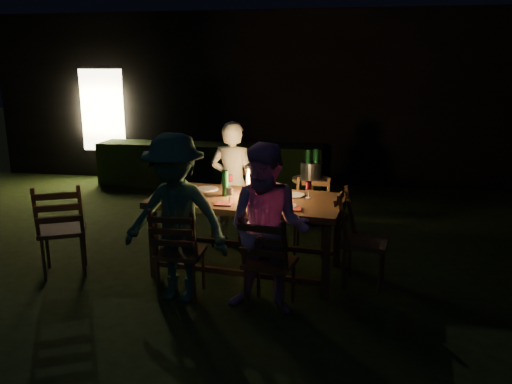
% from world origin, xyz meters
% --- Properties ---
extents(garden_envelope, '(40.00, 40.00, 3.20)m').
position_xyz_m(garden_envelope, '(-0.01, 6.15, 1.58)').
color(garden_envelope, black).
rests_on(garden_envelope, ground).
extents(dining_table, '(2.11, 1.23, 0.84)m').
position_xyz_m(dining_table, '(0.96, -0.13, 0.75)').
color(dining_table, '#53381B').
rests_on(dining_table, ground).
extents(chair_near_left, '(0.44, 0.47, 0.97)m').
position_xyz_m(chair_near_left, '(0.43, -0.84, 0.29)').
color(chair_near_left, '#53381B').
rests_on(chair_near_left, ground).
extents(chair_near_right, '(0.51, 0.54, 0.97)m').
position_xyz_m(chair_near_right, '(1.32, -0.95, 0.29)').
color(chair_near_right, '#53381B').
rests_on(chair_near_right, ground).
extents(chair_far_left, '(0.53, 0.56, 1.00)m').
position_xyz_m(chair_far_left, '(0.61, 0.69, 0.30)').
color(chair_far_left, '#53381B').
rests_on(chair_far_left, ground).
extents(chair_far_right, '(0.43, 0.46, 0.91)m').
position_xyz_m(chair_far_right, '(1.60, 0.57, 0.28)').
color(chair_far_right, '#53381B').
rests_on(chair_far_right, ground).
extents(chair_end, '(0.56, 0.53, 1.02)m').
position_xyz_m(chair_end, '(2.18, -0.27, 0.31)').
color(chair_end, '#53381B').
rests_on(chair_end, ground).
extents(chair_spare, '(0.65, 0.67, 1.06)m').
position_xyz_m(chair_spare, '(-0.98, -0.52, 0.32)').
color(chair_spare, '#53381B').
rests_on(chair_spare, ground).
extents(person_house_side, '(0.61, 0.44, 1.56)m').
position_xyz_m(person_house_side, '(0.61, 0.74, 0.78)').
color(person_house_side, white).
rests_on(person_house_side, ground).
extents(person_opp_right, '(0.82, 0.68, 1.56)m').
position_xyz_m(person_opp_right, '(1.31, -1.00, 0.78)').
color(person_opp_right, '#D693D2').
rests_on(person_opp_right, ground).
extents(person_opp_left, '(1.10, 0.72, 1.61)m').
position_xyz_m(person_opp_left, '(0.42, -0.89, 0.81)').
color(person_opp_left, '#2E5D49').
rests_on(person_opp_left, ground).
extents(lantern, '(0.16, 0.16, 0.35)m').
position_xyz_m(lantern, '(1.02, -0.09, 0.99)').
color(lantern, white).
rests_on(lantern, dining_table).
extents(plate_far_left, '(0.25, 0.25, 0.01)m').
position_xyz_m(plate_far_left, '(0.44, 0.15, 0.84)').
color(plate_far_left, white).
rests_on(plate_far_left, dining_table).
extents(plate_near_left, '(0.25, 0.25, 0.01)m').
position_xyz_m(plate_near_left, '(0.39, -0.28, 0.84)').
color(plate_near_left, white).
rests_on(plate_near_left, dining_table).
extents(plate_far_right, '(0.25, 0.25, 0.01)m').
position_xyz_m(plate_far_right, '(1.44, 0.04, 0.84)').
color(plate_far_right, white).
rests_on(plate_far_right, dining_table).
extents(plate_near_right, '(0.25, 0.25, 0.01)m').
position_xyz_m(plate_near_right, '(1.38, -0.40, 0.84)').
color(plate_near_right, white).
rests_on(plate_near_right, dining_table).
extents(wineglass_a, '(0.06, 0.06, 0.18)m').
position_xyz_m(wineglass_a, '(0.70, 0.18, 0.92)').
color(wineglass_a, '#59070F').
rests_on(wineglass_a, dining_table).
extents(wineglass_b, '(0.06, 0.06, 0.18)m').
position_xyz_m(wineglass_b, '(0.23, -0.16, 0.92)').
color(wineglass_b, '#59070F').
rests_on(wineglass_b, dining_table).
extents(wineglass_c, '(0.06, 0.06, 0.18)m').
position_xyz_m(wineglass_c, '(1.23, -0.44, 0.92)').
color(wineglass_c, '#59070F').
rests_on(wineglass_c, dining_table).
extents(wineglass_d, '(0.06, 0.06, 0.18)m').
position_xyz_m(wineglass_d, '(1.60, -0.02, 0.92)').
color(wineglass_d, '#59070F').
rests_on(wineglass_d, dining_table).
extents(wineglass_e, '(0.06, 0.06, 0.18)m').
position_xyz_m(wineglass_e, '(0.83, -0.42, 0.92)').
color(wineglass_e, silver).
rests_on(wineglass_e, dining_table).
extents(bottle_table, '(0.07, 0.07, 0.28)m').
position_xyz_m(bottle_table, '(0.71, -0.10, 0.98)').
color(bottle_table, '#0F471E').
rests_on(bottle_table, dining_table).
extents(napkin_left, '(0.18, 0.14, 0.01)m').
position_xyz_m(napkin_left, '(0.78, -0.43, 0.84)').
color(napkin_left, red).
rests_on(napkin_left, dining_table).
extents(napkin_right, '(0.18, 0.14, 0.01)m').
position_xyz_m(napkin_right, '(1.47, -0.49, 0.84)').
color(napkin_right, red).
rests_on(napkin_right, dining_table).
extents(phone, '(0.14, 0.07, 0.01)m').
position_xyz_m(phone, '(0.31, -0.36, 0.84)').
color(phone, black).
rests_on(phone, dining_table).
extents(side_table, '(0.53, 0.53, 0.71)m').
position_xyz_m(side_table, '(1.54, 1.52, 0.63)').
color(side_table, olive).
rests_on(side_table, ground).
extents(ice_bucket, '(0.30, 0.30, 0.22)m').
position_xyz_m(ice_bucket, '(1.54, 1.52, 0.82)').
color(ice_bucket, '#A5A8AD').
rests_on(ice_bucket, side_table).
extents(bottle_bucket_a, '(0.07, 0.07, 0.32)m').
position_xyz_m(bottle_bucket_a, '(1.49, 1.48, 0.87)').
color(bottle_bucket_a, '#0F471E').
rests_on(bottle_bucket_a, side_table).
extents(bottle_bucket_b, '(0.07, 0.07, 0.32)m').
position_xyz_m(bottle_bucket_b, '(1.59, 1.56, 0.87)').
color(bottle_bucket_b, '#0F471E').
rests_on(bottle_bucket_b, side_table).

